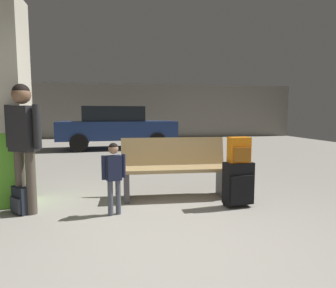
{
  "coord_description": "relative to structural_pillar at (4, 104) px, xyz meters",
  "views": [
    {
      "loc": [
        -0.4,
        -2.5,
        1.25
      ],
      "look_at": [
        0.22,
        1.3,
        0.85
      ],
      "focal_mm": 31.06,
      "sensor_mm": 36.0,
      "label": 1
    }
  ],
  "objects": [
    {
      "name": "ground_plane",
      "position": [
        1.96,
        2.21,
        -1.43
      ],
      "size": [
        18.0,
        18.0,
        0.1
      ],
      "primitive_type": "cube",
      "color": "gray"
    },
    {
      "name": "adult",
      "position": [
        0.37,
        -0.48,
        -0.39
      ],
      "size": [
        0.49,
        0.33,
        1.61
      ],
      "color": "brown",
      "rests_on": "ground_plane"
    },
    {
      "name": "parked_car_far",
      "position": [
        1.4,
        6.37,
        -0.58
      ],
      "size": [
        4.22,
        2.04,
        1.51
      ],
      "color": "navy",
      "rests_on": "ground_plane"
    },
    {
      "name": "structural_pillar",
      "position": [
        0.0,
        0.0,
        0.0
      ],
      "size": [
        0.57,
        0.57,
        2.79
      ],
      "color": "#66C633",
      "rests_on": "ground_plane"
    },
    {
      "name": "suitcase",
      "position": [
        3.11,
        -0.67,
        -1.06
      ],
      "size": [
        0.4,
        0.27,
        0.6
      ],
      "color": "black",
      "rests_on": "ground_plane"
    },
    {
      "name": "backpack_bright",
      "position": [
        3.11,
        -0.67,
        -0.61
      ],
      "size": [
        0.29,
        0.2,
        0.34
      ],
      "color": "orange",
      "rests_on": "suitcase"
    },
    {
      "name": "backpack_dark_floor",
      "position": [
        0.32,
        -0.47,
        -1.22
      ],
      "size": [
        0.31,
        0.32,
        0.34
      ],
      "color": "#1E232D",
      "rests_on": "ground_plane"
    },
    {
      "name": "bench",
      "position": [
        2.35,
        -0.06,
        -0.94
      ],
      "size": [
        1.61,
        0.57,
        0.89
      ],
      "color": "tan",
      "rests_on": "ground_plane"
    },
    {
      "name": "garage_back_wall",
      "position": [
        1.96,
        11.07,
        0.02
      ],
      "size": [
        18.0,
        0.12,
        2.8
      ],
      "primitive_type": "cube",
      "color": "gray",
      "rests_on": "ground_plane"
    },
    {
      "name": "child",
      "position": [
        1.46,
        -0.72,
        -0.83
      ],
      "size": [
        0.29,
        0.18,
        0.9
      ],
      "color": "#4C5160",
      "rests_on": "ground_plane"
    }
  ]
}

